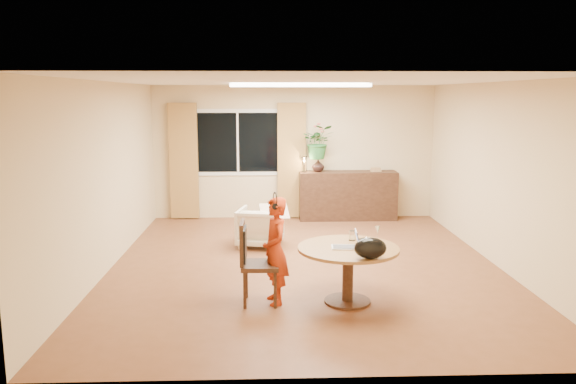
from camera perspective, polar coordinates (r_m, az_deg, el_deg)
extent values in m
plane|color=brown|center=(8.13, 1.70, -7.45)|extent=(6.50, 6.50, 0.00)
plane|color=white|center=(7.76, 1.80, 11.19)|extent=(6.50, 6.50, 0.00)
plane|color=#D1B988|center=(11.06, 0.61, 4.05)|extent=(5.50, 0.00, 5.50)
plane|color=#D1B988|center=(8.13, -17.97, 1.47)|extent=(0.00, 6.50, 6.50)
plane|color=#D1B988|center=(8.48, 20.63, 1.65)|extent=(0.00, 6.50, 6.50)
cube|color=white|center=(11.03, -5.12, 5.04)|extent=(1.70, 0.02, 1.30)
cube|color=black|center=(11.02, -5.13, 5.03)|extent=(1.55, 0.01, 1.15)
cube|color=white|center=(11.02, -5.13, 5.03)|extent=(0.04, 0.01, 1.15)
cube|color=olive|center=(11.09, -10.55, 3.09)|extent=(0.55, 0.08, 2.25)
cube|color=olive|center=(10.98, 0.37, 3.19)|extent=(0.55, 0.08, 2.25)
cube|color=white|center=(8.96, 1.26, 10.79)|extent=(2.20, 0.35, 0.05)
cylinder|color=brown|center=(6.59, 6.15, -5.73)|extent=(1.18, 1.18, 0.04)
cylinder|color=black|center=(6.68, 6.10, -8.51)|extent=(0.13, 0.13, 0.64)
cylinder|color=black|center=(6.79, 6.05, -10.95)|extent=(0.55, 0.55, 0.03)
imported|color=red|center=(6.55, -1.30, -5.98)|extent=(0.52, 0.40, 1.26)
imported|color=beige|center=(9.07, -2.83, -3.57)|extent=(0.80, 0.82, 0.63)
cube|color=black|center=(11.04, 6.09, -0.36)|extent=(1.89, 0.46, 0.94)
imported|color=black|center=(10.88, 3.08, 2.72)|extent=(0.26, 0.26, 0.25)
imported|color=#325E23|center=(10.84, 3.11, 5.10)|extent=(0.63, 0.56, 0.66)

